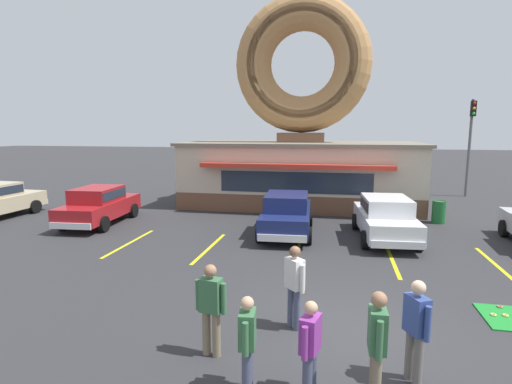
{
  "coord_description": "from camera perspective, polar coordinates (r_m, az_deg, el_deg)",
  "views": [
    {
      "loc": [
        -0.3,
        -7.68,
        4.03
      ],
      "look_at": [
        -2.88,
        5.0,
        2.0
      ],
      "focal_mm": 28.0,
      "sensor_mm": 36.0,
      "label": 1
    }
  ],
  "objects": [
    {
      "name": "pedestrian_blue_sweater_man",
      "position": [
        7.11,
        21.89,
        -17.4
      ],
      "size": [
        0.39,
        0.54,
        1.71
      ],
      "color": "slate",
      "rests_on": "ground"
    },
    {
      "name": "pedestrian_leather_jacket_man",
      "position": [
        8.3,
        5.52,
        -12.79
      ],
      "size": [
        0.44,
        0.46,
        1.73
      ],
      "color": "#474C66",
      "rests_on": "ground"
    },
    {
      "name": "parking_stripe_left",
      "position": [
        13.95,
        -6.66,
        -7.92
      ],
      "size": [
        0.12,
        3.6,
        0.01
      ],
      "primitive_type": "cube",
      "color": "yellow",
      "rests_on": "ground"
    },
    {
      "name": "parking_stripe_far_left",
      "position": [
        15.13,
        -17.6,
        -6.95
      ],
      "size": [
        0.12,
        3.6,
        0.01
      ],
      "primitive_type": "cube",
      "color": "yellow",
      "rests_on": "ground"
    },
    {
      "name": "parking_stripe_centre",
      "position": [
        13.42,
        18.83,
        -9.04
      ],
      "size": [
        0.12,
        3.6,
        0.01
      ],
      "primitive_type": "cube",
      "color": "yellow",
      "rests_on": "ground"
    },
    {
      "name": "donut_shop_building",
      "position": [
        21.71,
        6.46,
        8.09
      ],
      "size": [
        12.3,
        6.75,
        10.96
      ],
      "color": "brown",
      "rests_on": "ground"
    },
    {
      "name": "pedestrian_beanie_man",
      "position": [
        6.42,
        7.74,
        -20.89
      ],
      "size": [
        0.33,
        0.58,
        1.54
      ],
      "color": "#474C66",
      "rests_on": "ground"
    },
    {
      "name": "parking_stripe_mid_left",
      "position": [
        13.35,
        5.82,
        -8.68
      ],
      "size": [
        0.12,
        3.6,
        0.01
      ],
      "primitive_type": "cube",
      "color": "yellow",
      "rests_on": "ground"
    },
    {
      "name": "pedestrian_crossing_woman",
      "position": [
        6.47,
        -1.25,
        -20.45
      ],
      "size": [
        0.28,
        0.59,
        1.56
      ],
      "color": "#474C66",
      "rests_on": "ground"
    },
    {
      "name": "mini_donut_mid_left",
      "position": [
        10.94,
        31.48,
        -13.78
      ],
      "size": [
        0.13,
        0.13,
        0.04
      ],
      "primitive_type": "torus",
      "color": "#A5724C",
      "rests_on": "putting_mat"
    },
    {
      "name": "mini_donut_near_left",
      "position": [
        10.54,
        32.06,
        -14.7
      ],
      "size": [
        0.13,
        0.13,
        0.04
      ],
      "primitive_type": "torus",
      "color": "#E5C666",
      "rests_on": "putting_mat"
    },
    {
      "name": "pedestrian_clipboard_woman",
      "position": [
        7.39,
        -6.46,
        -15.81
      ],
      "size": [
        0.59,
        0.3,
        1.7
      ],
      "color": "#7F7056",
      "rests_on": "ground"
    },
    {
      "name": "car_red",
      "position": [
        18.41,
        -21.5,
        -1.58
      ],
      "size": [
        2.21,
        4.67,
        1.6
      ],
      "color": "maroon",
      "rests_on": "ground"
    },
    {
      "name": "trash_bin",
      "position": [
        19.07,
        24.65,
        -2.58
      ],
      "size": [
        0.57,
        0.57,
        0.97
      ],
      "color": "#1E662D",
      "rests_on": "ground"
    },
    {
      "name": "parking_stripe_mid_right",
      "position": [
        14.13,
        31.13,
        -8.96
      ],
      "size": [
        0.12,
        3.6,
        0.01
      ],
      "primitive_type": "cube",
      "color": "yellow",
      "rests_on": "ground"
    },
    {
      "name": "ground_plane",
      "position": [
        8.67,
        12.85,
        -19.0
      ],
      "size": [
        160.0,
        160.0,
        0.0
      ],
      "primitive_type": "plane",
      "color": "#2D2D30"
    },
    {
      "name": "pedestrian_hooded_kid",
      "position": [
        6.4,
        16.88,
        -19.91
      ],
      "size": [
        0.25,
        0.6,
        1.76
      ],
      "color": "#7F7056",
      "rests_on": "ground"
    },
    {
      "name": "traffic_light_pole",
      "position": [
        27.17,
        28.33,
        7.18
      ],
      "size": [
        0.28,
        0.47,
        5.8
      ],
      "color": "#595B60",
      "rests_on": "ground"
    },
    {
      "name": "car_navy",
      "position": [
        15.49,
        4.41,
        -2.87
      ],
      "size": [
        2.16,
        4.64,
        1.6
      ],
      "color": "navy",
      "rests_on": "ground"
    },
    {
      "name": "mini_donut_mid_centre",
      "position": [
        10.44,
        30.8,
        -14.81
      ],
      "size": [
        0.13,
        0.13,
        0.04
      ],
      "primitive_type": "torus",
      "color": "#E5C666",
      "rests_on": "putting_mat"
    },
    {
      "name": "car_white",
      "position": [
        15.44,
        17.98,
        -3.32
      ],
      "size": [
        2.23,
        4.67,
        1.6
      ],
      "color": "silver",
      "rests_on": "ground"
    }
  ]
}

